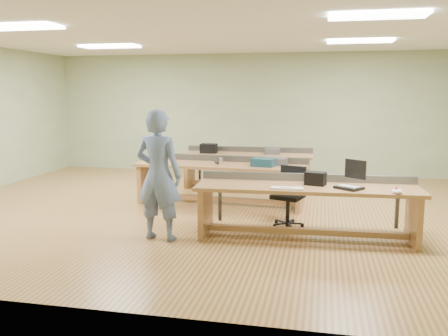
{
  "coord_description": "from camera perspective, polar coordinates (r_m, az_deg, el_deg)",
  "views": [
    {
      "loc": [
        1.88,
        -7.86,
        2.02
      ],
      "look_at": [
        0.36,
        -0.6,
        0.84
      ],
      "focal_mm": 38.0,
      "sensor_mm": 36.0,
      "label": 1
    }
  ],
  "objects": [
    {
      "name": "wall_back",
      "position": [
        12.02,
        2.85,
        6.51
      ],
      "size": [
        10.0,
        0.04,
        3.0
      ],
      "primitive_type": "cube",
      "color": "#9CAE84",
      "rests_on": "floor"
    },
    {
      "name": "parts_bin_grey",
      "position": [
        8.52,
        6.05,
        0.79
      ],
      "size": [
        0.5,
        0.38,
        0.12
      ],
      "primitive_type": "cube",
      "rotation": [
        0.0,
        0.0,
        0.26
      ],
      "color": "#3C3C3F",
      "rests_on": "workbench_mid"
    },
    {
      "name": "workbench_front",
      "position": [
        6.73,
        9.89,
        -3.65
      ],
      "size": [
        3.1,
        0.95,
        0.86
      ],
      "rotation": [
        0.0,
        0.0,
        0.04
      ],
      "color": "olive",
      "rests_on": "floor"
    },
    {
      "name": "ceiling",
      "position": [
        8.15,
        -1.67,
        15.91
      ],
      "size": [
        10.0,
        10.0,
        0.0
      ],
      "primitive_type": "plane",
      "color": "silver",
      "rests_on": "wall_back"
    },
    {
      "name": "keyboard",
      "position": [
        6.38,
        7.59,
        -2.44
      ],
      "size": [
        0.43,
        0.16,
        0.02
      ],
      "primitive_type": "cube",
      "rotation": [
        0.0,
        0.0,
        0.04
      ],
      "color": "silver",
      "rests_on": "workbench_front"
    },
    {
      "name": "trackball_mouse",
      "position": [
        6.44,
        20.1,
        -2.63
      ],
      "size": [
        0.14,
        0.16,
        0.06
      ],
      "primitive_type": "ellipsoid",
      "rotation": [
        0.0,
        0.0,
        0.08
      ],
      "color": "white",
      "rests_on": "workbench_front"
    },
    {
      "name": "floor",
      "position": [
        8.34,
        -1.58,
        -5.03
      ],
      "size": [
        10.0,
        10.0,
        0.0
      ],
      "primitive_type": "plane",
      "color": "#A57D3E",
      "rests_on": "ground"
    },
    {
      "name": "storage_box_back",
      "position": [
        10.15,
        -1.85,
        2.38
      ],
      "size": [
        0.36,
        0.26,
        0.2
      ],
      "primitive_type": "cube",
      "rotation": [
        0.0,
        0.0,
        0.04
      ],
      "color": "black",
      "rests_on": "workbench_back"
    },
    {
      "name": "mug",
      "position": [
        8.6,
        -0.8,
        0.84
      ],
      "size": [
        0.14,
        0.14,
        0.1
      ],
      "primitive_type": "imported",
      "rotation": [
        0.0,
        0.0,
        -0.18
      ],
      "color": "#3C3C3F",
      "rests_on": "workbench_mid"
    },
    {
      "name": "laptop_base",
      "position": [
        6.57,
        14.81,
        -2.3
      ],
      "size": [
        0.42,
        0.41,
        0.04
      ],
      "primitive_type": "cube",
      "rotation": [
        0.0,
        0.0,
        -0.66
      ],
      "color": "black",
      "rests_on": "workbench_front"
    },
    {
      "name": "task_chair",
      "position": [
        7.35,
        7.81,
        -4.36
      ],
      "size": [
        0.62,
        0.62,
        0.91
      ],
      "rotation": [
        0.0,
        0.0,
        -0.31
      ],
      "color": "black",
      "rests_on": "floor"
    },
    {
      "name": "laptop_screen",
      "position": [
        6.63,
        15.53,
        -0.13
      ],
      "size": [
        0.27,
        0.21,
        0.26
      ],
      "primitive_type": "cube",
      "rotation": [
        0.0,
        0.0,
        -0.66
      ],
      "color": "black",
      "rests_on": "laptop_base"
    },
    {
      "name": "workbench_mid",
      "position": [
        8.64,
        -0.37,
        -0.71
      ],
      "size": [
        3.15,
        1.02,
        0.86
      ],
      "rotation": [
        0.0,
        0.0,
        -0.06
      ],
      "color": "olive",
      "rests_on": "floor"
    },
    {
      "name": "workbench_back",
      "position": [
        10.12,
        2.84,
        0.66
      ],
      "size": [
        2.75,
        0.77,
        0.86
      ],
      "rotation": [
        0.0,
        0.0,
        0.01
      ],
      "color": "olive",
      "rests_on": "floor"
    },
    {
      "name": "drinks_can",
      "position": [
        8.53,
        -0.39,
        0.85
      ],
      "size": [
        0.08,
        0.08,
        0.12
      ],
      "primitive_type": "cylinder",
      "rotation": [
        0.0,
        0.0,
        0.23
      ],
      "color": "#BCBDC1",
      "rests_on": "workbench_mid"
    },
    {
      "name": "camera_bag",
      "position": [
        6.72,
        10.95,
        -1.25
      ],
      "size": [
        0.31,
        0.25,
        0.19
      ],
      "primitive_type": "cube",
      "rotation": [
        0.0,
        0.0,
        -0.29
      ],
      "color": "black",
      "rests_on": "workbench_front"
    },
    {
      "name": "fluor_panels",
      "position": [
        8.14,
        -1.67,
        15.7
      ],
      "size": [
        6.2,
        3.5,
        0.03
      ],
      "color": "white",
      "rests_on": "ceiling"
    },
    {
      "name": "tray_back",
      "position": [
        10.01,
        5.82,
        2.01
      ],
      "size": [
        0.35,
        0.29,
        0.12
      ],
      "primitive_type": "cube",
      "rotation": [
        0.0,
        0.0,
        0.26
      ],
      "color": "#3C3C3F",
      "rests_on": "workbench_back"
    },
    {
      "name": "parts_bin_teal",
      "position": [
        8.35,
        4.79,
        0.69
      ],
      "size": [
        0.44,
        0.37,
        0.14
      ],
      "primitive_type": "cube",
      "rotation": [
        0.0,
        0.0,
        -0.21
      ],
      "color": "#133540",
      "rests_on": "workbench_mid"
    },
    {
      "name": "person",
      "position": [
        6.56,
        -7.87,
        -0.86
      ],
      "size": [
        0.71,
        0.51,
        1.81
      ],
      "primitive_type": "imported",
      "rotation": [
        0.0,
        0.0,
        3.03
      ],
      "color": "#687BAA",
      "rests_on": "floor"
    },
    {
      "name": "wall_front",
      "position": [
        4.33,
        -14.04,
        1.83
      ],
      "size": [
        10.0,
        0.04,
        3.0
      ],
      "primitive_type": "cube",
      "color": "#9CAE84",
      "rests_on": "floor"
    }
  ]
}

